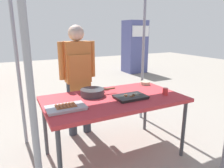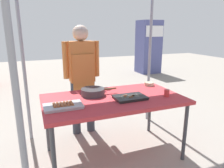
{
  "view_description": "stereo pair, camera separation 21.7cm",
  "coord_description": "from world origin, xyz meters",
  "px_view_note": "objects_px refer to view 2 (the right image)",
  "views": [
    {
      "loc": [
        -1.04,
        -2.03,
        1.51
      ],
      "look_at": [
        0.0,
        0.05,
        0.9
      ],
      "focal_mm": 33.25,
      "sensor_mm": 36.0,
      "label": 1
    },
    {
      "loc": [
        -0.84,
        -2.12,
        1.51
      ],
      "look_at": [
        0.0,
        0.05,
        0.9
      ],
      "focal_mm": 33.25,
      "sensor_mm": 36.0,
      "label": 2
    }
  ],
  "objects_px": {
    "cooking_wok": "(93,92)",
    "neighbor_stall_right": "(148,47)",
    "tray_grilled_sausages": "(63,106)",
    "drink_cup_near_edge": "(167,93)",
    "vendor_woman": "(82,72)",
    "stall_table": "(114,102)",
    "tray_meat_skewers": "(130,97)",
    "condiment_bowl": "(149,84)"
  },
  "relations": [
    {
      "from": "condiment_bowl",
      "to": "neighbor_stall_right",
      "type": "xyz_separation_m",
      "value": [
        2.4,
        4.04,
        0.15
      ]
    },
    {
      "from": "vendor_woman",
      "to": "tray_meat_skewers",
      "type": "bearing_deg",
      "value": 112.73
    },
    {
      "from": "tray_meat_skewers",
      "to": "neighbor_stall_right",
      "type": "bearing_deg",
      "value": 56.91
    },
    {
      "from": "tray_meat_skewers",
      "to": "vendor_woman",
      "type": "bearing_deg",
      "value": 112.73
    },
    {
      "from": "tray_grilled_sausages",
      "to": "neighbor_stall_right",
      "type": "xyz_separation_m",
      "value": [
        3.66,
        4.47,
        0.15
      ]
    },
    {
      "from": "stall_table",
      "to": "neighbor_stall_right",
      "type": "xyz_separation_m",
      "value": [
        3.07,
        4.35,
        0.22
      ]
    },
    {
      "from": "tray_grilled_sausages",
      "to": "drink_cup_near_edge",
      "type": "height_order",
      "value": "drink_cup_near_edge"
    },
    {
      "from": "condiment_bowl",
      "to": "stall_table",
      "type": "bearing_deg",
      "value": -154.58
    },
    {
      "from": "vendor_woman",
      "to": "cooking_wok",
      "type": "bearing_deg",
      "value": 89.85
    },
    {
      "from": "tray_grilled_sausages",
      "to": "cooking_wok",
      "type": "distance_m",
      "value": 0.49
    },
    {
      "from": "tray_meat_skewers",
      "to": "neighbor_stall_right",
      "type": "xyz_separation_m",
      "value": [
        2.91,
        4.46,
        0.15
      ]
    },
    {
      "from": "tray_meat_skewers",
      "to": "cooking_wok",
      "type": "height_order",
      "value": "cooking_wok"
    },
    {
      "from": "tray_grilled_sausages",
      "to": "drink_cup_near_edge",
      "type": "distance_m",
      "value": 1.19
    },
    {
      "from": "tray_grilled_sausages",
      "to": "drink_cup_near_edge",
      "type": "xyz_separation_m",
      "value": [
        1.19,
        -0.06,
        0.02
      ]
    },
    {
      "from": "stall_table",
      "to": "drink_cup_near_edge",
      "type": "distance_m",
      "value": 0.63
    },
    {
      "from": "vendor_woman",
      "to": "neighbor_stall_right",
      "type": "distance_m",
      "value": 4.87
    },
    {
      "from": "tray_meat_skewers",
      "to": "cooking_wok",
      "type": "distance_m",
      "value": 0.45
    },
    {
      "from": "cooking_wok",
      "to": "condiment_bowl",
      "type": "bearing_deg",
      "value": 9.53
    },
    {
      "from": "stall_table",
      "to": "drink_cup_near_edge",
      "type": "bearing_deg",
      "value": -17.15
    },
    {
      "from": "cooking_wok",
      "to": "neighbor_stall_right",
      "type": "xyz_separation_m",
      "value": [
        3.26,
        4.18,
        0.12
      ]
    },
    {
      "from": "vendor_woman",
      "to": "neighbor_stall_right",
      "type": "bearing_deg",
      "value": -131.98
    },
    {
      "from": "tray_meat_skewers",
      "to": "drink_cup_near_edge",
      "type": "distance_m",
      "value": 0.45
    },
    {
      "from": "tray_grilled_sausages",
      "to": "neighbor_stall_right",
      "type": "bearing_deg",
      "value": 50.73
    },
    {
      "from": "cooking_wok",
      "to": "condiment_bowl",
      "type": "height_order",
      "value": "cooking_wok"
    },
    {
      "from": "cooking_wok",
      "to": "neighbor_stall_right",
      "type": "bearing_deg",
      "value": 52.04
    },
    {
      "from": "condiment_bowl",
      "to": "vendor_woman",
      "type": "distance_m",
      "value": 0.97
    },
    {
      "from": "cooking_wok",
      "to": "neighbor_stall_right",
      "type": "height_order",
      "value": "neighbor_stall_right"
    },
    {
      "from": "tray_meat_skewers",
      "to": "stall_table",
      "type": "bearing_deg",
      "value": 144.83
    },
    {
      "from": "tray_grilled_sausages",
      "to": "vendor_woman",
      "type": "relative_size",
      "value": 0.24
    },
    {
      "from": "drink_cup_near_edge",
      "to": "stall_table",
      "type": "bearing_deg",
      "value": 162.85
    },
    {
      "from": "condiment_bowl",
      "to": "vendor_woman",
      "type": "relative_size",
      "value": 0.08
    },
    {
      "from": "condiment_bowl",
      "to": "drink_cup_near_edge",
      "type": "xyz_separation_m",
      "value": [
        -0.06,
        -0.5,
        0.02
      ]
    },
    {
      "from": "cooking_wok",
      "to": "stall_table",
      "type": "bearing_deg",
      "value": -41.06
    },
    {
      "from": "stall_table",
      "to": "neighbor_stall_right",
      "type": "distance_m",
      "value": 5.33
    },
    {
      "from": "tray_meat_skewers",
      "to": "neighbor_stall_right",
      "type": "relative_size",
      "value": 0.2
    },
    {
      "from": "condiment_bowl",
      "to": "neighbor_stall_right",
      "type": "bearing_deg",
      "value": 59.26
    },
    {
      "from": "stall_table",
      "to": "tray_meat_skewers",
      "type": "relative_size",
      "value": 4.45
    },
    {
      "from": "neighbor_stall_right",
      "to": "drink_cup_near_edge",
      "type": "bearing_deg",
      "value": -118.52
    },
    {
      "from": "tray_meat_skewers",
      "to": "drink_cup_near_edge",
      "type": "relative_size",
      "value": 4.34
    },
    {
      "from": "stall_table",
      "to": "vendor_woman",
      "type": "relative_size",
      "value": 1.02
    },
    {
      "from": "stall_table",
      "to": "condiment_bowl",
      "type": "distance_m",
      "value": 0.74
    },
    {
      "from": "cooking_wok",
      "to": "tray_grilled_sausages",
      "type": "bearing_deg",
      "value": -143.62
    }
  ]
}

